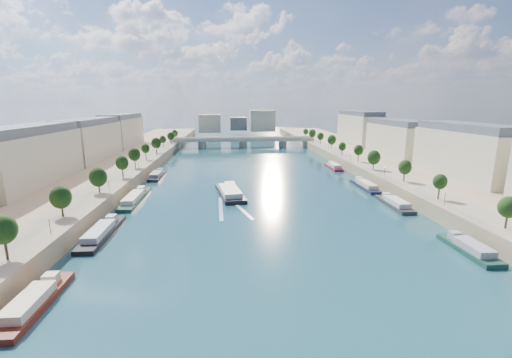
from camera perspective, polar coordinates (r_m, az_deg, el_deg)
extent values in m
plane|color=#0B2833|center=(152.26, -0.26, -0.61)|extent=(700.00, 700.00, 0.00)
cube|color=#9E8460|center=(163.06, -26.38, -0.16)|extent=(44.00, 520.00, 5.00)
cube|color=#9E8460|center=(172.65, 24.31, 0.69)|extent=(44.00, 520.00, 5.00)
cube|color=gray|center=(157.58, -21.41, 0.84)|extent=(14.00, 520.00, 0.10)
cube|color=gray|center=(165.47, 19.83, 1.49)|extent=(14.00, 520.00, 0.10)
cylinder|color=#382B1E|center=(83.85, -36.28, -9.42)|extent=(0.50, 0.50, 3.82)
ellipsoid|color=black|center=(82.72, -36.60, -7.09)|extent=(4.80, 4.80, 5.52)
cylinder|color=#382B1E|center=(103.75, -29.47, -4.69)|extent=(0.50, 0.50, 3.82)
ellipsoid|color=black|center=(102.84, -29.68, -2.78)|extent=(4.80, 4.80, 5.52)
cylinder|color=#382B1E|center=(125.10, -24.97, -1.49)|extent=(0.50, 0.50, 3.82)
ellipsoid|color=black|center=(124.35, -25.12, 0.11)|extent=(4.80, 4.80, 5.52)
cylinder|color=#382B1E|center=(147.27, -21.81, 0.77)|extent=(0.50, 0.50, 3.82)
ellipsoid|color=black|center=(146.63, -21.93, 2.14)|extent=(4.80, 4.80, 5.52)
cylinder|color=#382B1E|center=(169.94, -19.49, 2.43)|extent=(0.50, 0.50, 3.82)
ellipsoid|color=black|center=(169.38, -19.57, 3.62)|extent=(4.80, 4.80, 5.52)
cylinder|color=#382B1E|center=(192.93, -17.71, 3.69)|extent=(0.50, 0.50, 3.82)
ellipsoid|color=black|center=(192.44, -17.78, 4.75)|extent=(4.80, 4.80, 5.52)
cylinder|color=#382B1E|center=(216.13, -16.31, 4.69)|extent=(0.50, 0.50, 3.82)
ellipsoid|color=black|center=(215.70, -16.36, 5.63)|extent=(4.80, 4.80, 5.52)
cylinder|color=#382B1E|center=(239.50, -15.17, 5.48)|extent=(0.50, 0.50, 3.82)
ellipsoid|color=black|center=(239.11, -15.22, 6.34)|extent=(4.80, 4.80, 5.52)
cylinder|color=#382B1E|center=(262.98, -14.24, 6.14)|extent=(0.50, 0.50, 3.82)
ellipsoid|color=black|center=(262.62, -14.28, 6.92)|extent=(4.80, 4.80, 5.52)
cylinder|color=#382B1E|center=(286.55, -13.46, 6.68)|extent=(0.50, 0.50, 3.82)
ellipsoid|color=black|center=(286.22, -13.50, 7.40)|extent=(4.80, 4.80, 5.52)
cylinder|color=#382B1E|center=(102.99, 35.87, -5.60)|extent=(0.50, 0.50, 3.82)
ellipsoid|color=black|center=(102.07, 36.13, -3.68)|extent=(4.80, 4.80, 5.52)
cylinder|color=#382B1E|center=(121.35, 28.65, -2.28)|extent=(0.50, 0.50, 3.82)
ellipsoid|color=black|center=(120.57, 28.83, -0.62)|extent=(4.80, 4.80, 5.52)
cylinder|color=#382B1E|center=(141.40, 23.43, 0.17)|extent=(0.50, 0.50, 3.82)
ellipsoid|color=black|center=(140.74, 23.55, 1.59)|extent=(4.80, 4.80, 5.52)
cylinder|color=#382B1E|center=(162.53, 19.53, 1.99)|extent=(0.50, 0.50, 3.82)
ellipsoid|color=black|center=(161.95, 19.62, 3.24)|extent=(4.80, 4.80, 5.52)
cylinder|color=#382B1E|center=(184.37, 16.53, 3.38)|extent=(0.50, 0.50, 3.82)
ellipsoid|color=black|center=(183.86, 16.60, 4.48)|extent=(4.80, 4.80, 5.52)
cylinder|color=#382B1E|center=(206.68, 14.17, 4.47)|extent=(0.50, 0.50, 3.82)
ellipsoid|color=black|center=(206.23, 14.23, 5.45)|extent=(4.80, 4.80, 5.52)
cylinder|color=#382B1E|center=(229.34, 12.27, 5.34)|extent=(0.50, 0.50, 3.82)
ellipsoid|color=black|center=(228.93, 12.31, 6.23)|extent=(4.80, 4.80, 5.52)
cylinder|color=#382B1E|center=(252.24, 10.71, 6.04)|extent=(0.50, 0.50, 3.82)
ellipsoid|color=black|center=(251.87, 10.74, 6.85)|extent=(4.80, 4.80, 5.52)
cylinder|color=#382B1E|center=(275.33, 9.40, 6.63)|extent=(0.50, 0.50, 3.82)
ellipsoid|color=black|center=(274.99, 9.43, 7.37)|extent=(4.80, 4.80, 5.52)
cylinder|color=#382B1E|center=(298.56, 8.30, 7.12)|extent=(0.50, 0.50, 3.82)
ellipsoid|color=black|center=(298.25, 8.32, 7.81)|extent=(4.80, 4.80, 5.52)
cylinder|color=black|center=(92.39, -31.12, -6.82)|extent=(0.14, 0.14, 4.00)
sphere|color=#FFE5B2|center=(91.78, -31.27, -5.58)|extent=(0.36, 0.36, 0.36)
cylinder|color=black|center=(127.90, -23.32, -1.01)|extent=(0.14, 0.14, 4.00)
sphere|color=#FFE5B2|center=(127.46, -23.40, -0.09)|extent=(0.36, 0.36, 0.36)
cylinder|color=black|center=(165.48, -19.00, 2.24)|extent=(0.14, 0.14, 4.00)
sphere|color=#FFE5B2|center=(165.13, -19.05, 2.95)|extent=(0.36, 0.36, 0.36)
cylinder|color=black|center=(203.97, -16.28, 4.27)|extent=(0.14, 0.14, 4.00)
sphere|color=#FFE5B2|center=(203.70, -16.32, 4.85)|extent=(0.36, 0.36, 0.36)
cylinder|color=black|center=(242.96, -14.42, 5.64)|extent=(0.14, 0.14, 4.00)
sphere|color=#FFE5B2|center=(242.73, -14.45, 6.13)|extent=(0.36, 0.36, 0.36)
cylinder|color=black|center=(115.94, 28.95, -2.90)|extent=(0.14, 0.14, 4.00)
sphere|color=#FFE5B2|center=(115.46, 29.06, -1.90)|extent=(0.36, 0.36, 0.36)
cylinder|color=black|center=(149.89, 20.65, 1.09)|extent=(0.14, 0.14, 4.00)
sphere|color=#FFE5B2|center=(149.51, 20.71, 1.88)|extent=(0.36, 0.36, 0.36)
cylinder|color=black|center=(186.25, 15.49, 3.56)|extent=(0.14, 0.14, 4.00)
sphere|color=#FFE5B2|center=(185.95, 15.53, 4.20)|extent=(0.36, 0.36, 0.36)
cylinder|color=black|center=(223.86, 12.02, 5.20)|extent=(0.14, 0.14, 4.00)
sphere|color=#FFE5B2|center=(223.61, 12.05, 5.73)|extent=(0.36, 0.36, 0.36)
cylinder|color=black|center=(262.17, 9.55, 6.35)|extent=(0.14, 0.14, 4.00)
sphere|color=#FFE5B2|center=(261.96, 9.57, 6.81)|extent=(0.36, 0.36, 0.36)
cube|color=beige|center=(151.49, -33.75, 2.96)|extent=(16.00, 52.00, 20.00)
cube|color=#474C54|center=(150.41, -34.29, 7.31)|extent=(14.72, 50.44, 3.20)
cube|color=beige|center=(203.68, -25.96, 5.76)|extent=(16.00, 52.00, 20.00)
cube|color=#474C54|center=(202.88, -26.27, 9.01)|extent=(14.72, 50.44, 3.20)
cube|color=beige|center=(258.36, -21.36, 7.36)|extent=(16.00, 52.00, 20.00)
cube|color=#474C54|center=(257.73, -21.57, 9.92)|extent=(14.72, 50.44, 3.20)
cube|color=beige|center=(163.56, 31.55, 3.78)|extent=(16.00, 52.00, 20.00)
cube|color=#474C54|center=(162.56, 32.02, 7.82)|extent=(14.72, 50.44, 3.20)
cube|color=beige|center=(212.81, 22.44, 6.32)|extent=(16.00, 52.00, 20.00)
cube|color=#474C54|center=(212.04, 22.71, 9.43)|extent=(14.72, 50.44, 3.20)
cube|color=beige|center=(265.62, 16.81, 7.80)|extent=(16.00, 52.00, 20.00)
cube|color=#474C54|center=(265.00, 16.97, 10.30)|extent=(14.72, 50.44, 3.20)
cube|color=beige|center=(358.89, -7.69, 9.18)|extent=(22.00, 18.00, 18.00)
cube|color=beige|center=(370.05, 1.04, 9.70)|extent=(26.00, 20.00, 22.00)
cube|color=#474C54|center=(383.64, -2.95, 9.19)|extent=(18.00, 16.00, 14.00)
cube|color=#C1B79E|center=(272.63, -2.23, 6.58)|extent=(112.00, 11.00, 2.20)
cube|color=#C1B79E|center=(267.50, -2.19, 6.79)|extent=(112.00, 0.80, 0.90)
cube|color=#C1B79E|center=(277.44, -2.28, 7.00)|extent=(112.00, 0.80, 0.90)
cylinder|color=#C1B79E|center=(273.61, -8.97, 5.68)|extent=(6.40, 6.40, 5.00)
cylinder|color=#C1B79E|center=(273.04, -2.23, 5.81)|extent=(6.40, 6.40, 5.00)
cylinder|color=#C1B79E|center=(276.21, 4.46, 5.86)|extent=(6.40, 6.40, 5.00)
cube|color=#C1B79E|center=(275.85, -13.13, 5.56)|extent=(6.00, 12.00, 5.00)
cube|color=#C1B79E|center=(280.03, 8.52, 5.85)|extent=(6.00, 12.00, 5.00)
cube|color=black|center=(132.76, -4.37, -2.47)|extent=(12.23, 28.64, 1.98)
cube|color=silver|center=(130.13, -4.38, -1.92)|extent=(9.28, 18.83, 1.78)
cube|color=silver|center=(140.36, -4.40, -0.84)|extent=(4.44, 3.91, 1.80)
cube|color=silver|center=(116.58, -5.90, -4.84)|extent=(2.17, 26.03, 0.04)
cube|color=silver|center=(116.59, -2.74, -4.78)|extent=(8.38, 25.31, 0.04)
cube|color=maroon|center=(74.52, -32.96, -17.21)|extent=(5.00, 20.46, 1.80)
cube|color=beige|center=(72.51, -33.75, -16.63)|extent=(4.10, 11.25, 1.60)
cube|color=beige|center=(78.50, -30.98, -13.97)|extent=(2.50, 2.46, 1.80)
cube|color=black|center=(101.86, -24.24, -8.38)|extent=(5.00, 25.84, 1.80)
cube|color=#B5BCC2|center=(99.48, -24.72, -7.88)|extent=(4.10, 14.21, 1.60)
cube|color=#B5BCC2|center=(108.18, -22.98, -6.05)|extent=(2.50, 3.10, 1.80)
cube|color=#193F30|center=(132.34, -19.48, -3.26)|extent=(5.00, 29.73, 1.80)
cube|color=#F4E2C2|center=(129.69, -19.80, -2.82)|extent=(4.10, 16.35, 1.60)
cube|color=#F4E2C2|center=(140.24, -18.63, -1.56)|extent=(2.50, 3.57, 1.80)
cube|color=#242527|center=(170.21, -16.12, 0.40)|extent=(5.00, 21.90, 1.80)
cube|color=gray|center=(168.19, -16.27, 0.84)|extent=(4.10, 12.05, 1.60)
cube|color=gray|center=(176.17, -15.75, 1.43)|extent=(2.50, 2.63, 1.80)
cube|color=#173A31|center=(97.58, 31.91, -10.13)|extent=(5.00, 17.97, 1.80)
cube|color=#97969F|center=(95.93, 32.53, -9.49)|extent=(4.10, 9.88, 1.60)
cube|color=#97969F|center=(101.00, 30.23, -8.10)|extent=(2.50, 2.16, 1.80)
cube|color=#2A2B2D|center=(127.54, 22.06, -4.06)|extent=(5.00, 20.53, 1.80)
cube|color=silver|center=(125.68, 22.45, -3.52)|extent=(4.10, 11.29, 1.60)
cube|color=silver|center=(132.38, 20.95, -2.56)|extent=(2.50, 2.46, 1.80)
cube|color=#181F35|center=(150.33, 17.70, -1.28)|extent=(5.00, 23.48, 1.80)
cube|color=beige|center=(148.26, 18.02, -0.82)|extent=(4.10, 12.92, 1.60)
cube|color=beige|center=(156.29, 16.78, -0.02)|extent=(2.50, 2.82, 1.80)
cube|color=maroon|center=(190.10, 12.84, 1.83)|extent=(5.00, 19.11, 1.80)
cube|color=silver|center=(188.37, 13.00, 2.25)|extent=(4.10, 10.51, 1.60)
cube|color=silver|center=(195.18, 12.37, 2.66)|extent=(2.50, 2.29, 1.80)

